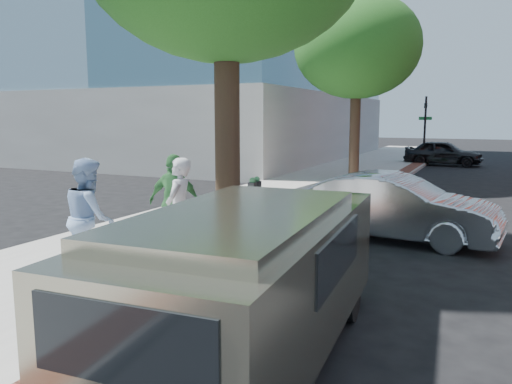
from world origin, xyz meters
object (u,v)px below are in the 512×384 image
Objects in this scene: person_gray at (179,210)px; bg_car at (443,153)px; van at (257,273)px; sedan_silver at (394,207)px; parking_meter at (255,200)px; person_officer at (90,217)px; person_green at (175,202)px.

person_gray is 0.44× the size of bg_car.
sedan_silver is at bearing 82.29° from van.
person_gray is at bearing 148.07° from sedan_silver.
van reaches higher than bg_car.
person_officer is (-1.94, -1.98, -0.11)m from parking_meter.
bg_car is (1.27, 21.68, -0.50)m from parking_meter.
person_gray reaches higher than sedan_silver.
person_officer reaches higher than van.
person_green reaches higher than parking_meter.
person_green is (-1.66, -0.05, -0.14)m from parking_meter.
person_officer is at bearing 175.77° from bg_car.
sedan_silver is (3.53, 3.17, -0.34)m from person_green.
parking_meter is 0.81× the size of person_gray.
van is at bearing -177.78° from sedan_silver.
person_gray reaches higher than van.
parking_meter is at bearing 112.44° from person_gray.
person_gray is at bearing 134.38° from van.
bg_car is at bearing -55.35° from person_officer.
person_officer is (-0.83, -1.27, 0.03)m from person_gray.
sedan_silver is 0.91× the size of van.
sedan_silver is at bearing 131.91° from person_gray.
parking_meter is 0.81× the size of person_green.
person_officer is 0.43× the size of sedan_silver.
person_gray is 22.53m from bg_car.
sedan_silver is at bearing -144.74° from person_green.
person_green is at bearing -150.70° from person_gray.
van is at bearing 129.91° from person_green.
person_green is at bearing -178.26° from parking_meter.
person_officer is 1.03× the size of person_green.
person_green is at bearing 175.82° from bg_car.
parking_meter is 1.66m from person_green.
person_officer reaches higher than sedan_silver.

